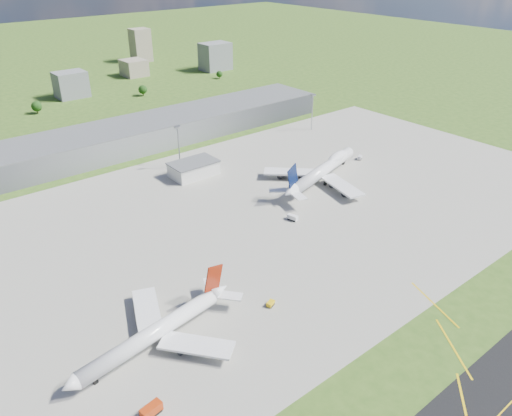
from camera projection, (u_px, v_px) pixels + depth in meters
ground at (138, 155)px, 316.81m from camera, size 1400.00×1400.00×0.00m
apron at (260, 214)px, 246.95m from camera, size 360.00×190.00×0.08m
terminal at (126, 137)px, 323.61m from camera, size 300.00×42.00×15.00m
ops_building at (194, 169)px, 286.25m from camera, size 26.00×16.00×8.00m
mast_center at (178, 140)px, 290.16m from camera, size 3.50×2.00×25.90m
mast_east at (313, 106)px, 351.69m from camera, size 3.50×2.00×25.90m
airliner_red_twin at (158, 331)px, 164.51m from camera, size 65.95×50.95×18.12m
airliner_blue_quad at (323, 170)px, 280.94m from camera, size 78.06×59.98×20.80m
crash_tender at (151, 411)px, 140.29m from camera, size 6.75×3.75×3.33m
tug_yellow at (271, 304)px, 183.39m from camera, size 3.90×3.06×1.72m
van_white_near at (293, 218)px, 240.53m from camera, size 3.53×5.62×2.64m
van_white_far at (360, 158)px, 309.30m from camera, size 4.84×3.80×2.30m
bldg_c at (71, 85)px, 432.61m from camera, size 26.00×20.00×22.00m
bldg_ce at (134, 68)px, 506.19m from camera, size 22.00×24.00×16.00m
bldg_e at (215, 56)px, 527.57m from camera, size 30.00×22.00×28.00m
bldg_tall_e at (141, 45)px, 565.06m from camera, size 20.00×18.00×36.00m
tree_c at (37, 106)px, 392.06m from camera, size 8.10×8.10×9.90m
tree_e at (143, 90)px, 439.13m from camera, size 7.65×7.65×9.35m
tree_far_e at (219, 74)px, 496.79m from camera, size 6.30×6.30×7.70m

